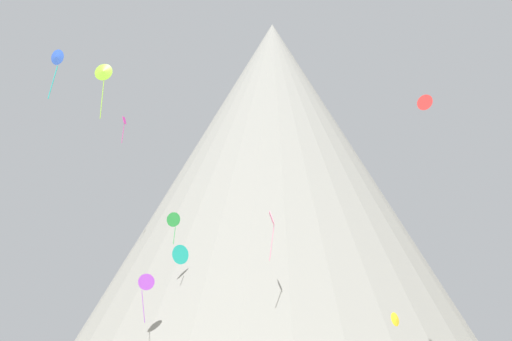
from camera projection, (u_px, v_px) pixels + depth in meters
The scene contains 12 objects.
rock_massif at pixel (271, 198), 114.94m from camera, with size 93.07×93.07×62.46m.
kite_green_mid at pixel (173, 220), 85.38m from camera, with size 1.99×1.39×4.10m.
kite_magenta_high at pixel (124, 124), 98.37m from camera, with size 0.64×0.68×4.05m.
kite_violet_low at pixel (146, 282), 81.48m from camera, with size 2.03×0.63×5.87m.
kite_rainbow_mid at pixel (355, 206), 98.24m from camera, with size 1.95×1.71×1.97m.
kite_teal_low at pixel (181, 254), 65.81m from camera, with size 1.98×1.71×1.95m.
kite_pink_mid at pixel (272, 224), 80.05m from camera, with size 0.66×1.22×5.93m.
kite_red_high at pixel (425, 103), 74.21m from camera, with size 1.63×1.62×1.86m.
kite_yellow_low at pixel (396, 319), 62.87m from camera, with size 1.28×1.12×1.34m.
kite_indigo_low at pixel (321, 310), 95.42m from camera, with size 1.51×1.55×5.44m.
kite_lime_high at pixel (103, 72), 68.05m from camera, with size 1.89×0.77×6.04m.
kite_blue_high at pixel (57, 59), 58.90m from camera, with size 1.39×1.04×4.78m.
Camera 1 is at (-11.29, -35.19, 2.55)m, focal length 47.14 mm.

